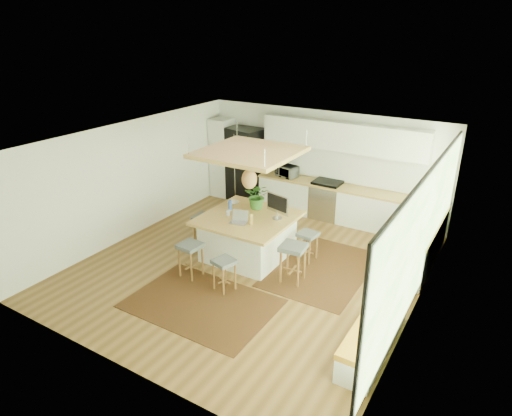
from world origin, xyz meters
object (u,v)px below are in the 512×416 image
Objects in this scene: microwave at (287,170)px; island_plant at (258,199)px; fridge at (246,168)px; stool_near_right at (224,273)px; monitor at (277,207)px; stool_right_front at (293,265)px; stool_right_back at (307,245)px; laptop at (238,218)px; island at (248,236)px; stool_left_side at (205,231)px; stool_near_left at (191,260)px.

island_plant is at bearing -65.32° from microwave.
fridge is 4.77m from stool_near_right.
stool_near_right is (2.19, -4.20, -0.57)m from fridge.
fridge is 3.57m from monitor.
stool_right_back is (-0.12, 0.92, 0.00)m from stool_right_front.
stool_right_back is 1.61m from laptop.
stool_right_back is 1.76× the size of laptop.
island is 3.35× the size of microwave.
fridge reaches higher than stool_near_right.
monitor is (1.68, 0.32, 0.83)m from stool_left_side.
monitor is (2.43, -2.61, 0.26)m from fridge.
stool_right_front is at bearing -15.52° from laptop.
microwave is at bearing 11.28° from fridge.
stool_near_left reaches higher than stool_near_right.
stool_near_right is at bearing -84.78° from laptop.
monitor reaches higher than stool_near_left.
fridge is 3.88m from stool_right_back.
stool_right_back is at bearing -0.30° from island_plant.
monitor is (-0.60, -0.26, 0.83)m from stool_right_back.
stool_right_back is (1.17, 0.49, -0.11)m from island.
laptop reaches higher than stool_right_back.
fridge is 3.25× the size of stool_near_right.
stool_near_left is at bearing -111.46° from monitor.
microwave is 0.94× the size of island_plant.
fridge is at bearing 147.46° from monitor.
stool_near_left is 2.02m from island_plant.
fridge is 2.62× the size of stool_right_front.
stool_left_side is at bearing -62.91° from fridge.
microwave is (1.31, -0.03, 0.19)m from fridge.
stool_near_left is at bearing -59.55° from fridge.
stool_near_right is at bearing -78.15° from island_plant.
stool_left_side is (-1.43, 1.28, 0.00)m from stool_near_right.
monitor reaches higher than stool_left_side.
island_plant is at bearing 75.30° from stool_near_left.
stool_near_left is 1.10× the size of stool_right_back.
stool_left_side is (-2.40, 0.34, 0.00)m from stool_right_front.
fridge is at bearing 107.15° from laptop.
monitor is at bearing 10.82° from stool_left_side.
fridge is at bearing 117.48° from stool_near_right.
stool_right_front is at bearing -8.18° from stool_left_side.
stool_left_side is (-1.11, -0.09, -0.11)m from island.
microwave reaches higher than stool_near_left.
island is 2.60× the size of stool_near_left.
stool_right_back reaches higher than stool_near_right.
island reaches higher than stool_right_front.
monitor is 1.00× the size of island_plant.
laptop is 0.62× the size of island_plant.
stool_left_side is at bearing 171.82° from stool_right_front.
stool_right_back is 2.99m from microwave.
island_plant is at bearing 179.70° from stool_right_back.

